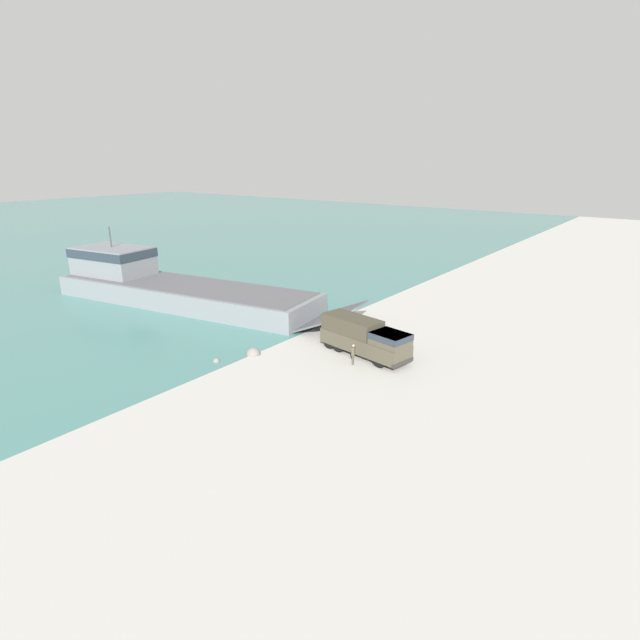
% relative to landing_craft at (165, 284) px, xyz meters
% --- Properties ---
extents(ground_plane, '(240.00, 240.00, 0.00)m').
position_rel_landing_craft_xyz_m(ground_plane, '(3.30, -24.59, -1.94)').
color(ground_plane, '#B7B5AD').
extents(landing_craft, '(13.40, 37.34, 7.91)m').
position_rel_landing_craft_xyz_m(landing_craft, '(0.00, 0.00, 0.00)').
color(landing_craft, gray).
rests_on(landing_craft, ground_plane).
extents(military_truck, '(3.75, 8.52, 3.00)m').
position_rel_landing_craft_xyz_m(military_truck, '(-0.49, -27.15, -0.34)').
color(military_truck, '#4C4738').
rests_on(military_truck, ground_plane).
extents(soldier_on_ramp, '(0.50, 0.40, 1.71)m').
position_rel_landing_craft_xyz_m(soldier_on_ramp, '(-2.69, -27.52, -0.95)').
color(soldier_on_ramp, '#4C4738').
rests_on(soldier_on_ramp, ground_plane).
extents(moored_boat_a, '(5.72, 4.72, 1.80)m').
position_rel_landing_craft_xyz_m(moored_boat_a, '(7.24, 28.67, -1.34)').
color(moored_boat_a, navy).
rests_on(moored_boat_a, ground_plane).
extents(shoreline_rock_a, '(0.57, 0.57, 0.57)m').
position_rel_landing_craft_xyz_m(shoreline_rock_a, '(-8.84, -18.41, -1.94)').
color(shoreline_rock_a, gray).
rests_on(shoreline_rock_a, ground_plane).
extents(shoreline_rock_b, '(1.22, 1.22, 1.22)m').
position_rel_landing_craft_xyz_m(shoreline_rock_b, '(-5.99, -19.74, -1.94)').
color(shoreline_rock_b, gray).
rests_on(shoreline_rock_b, ground_plane).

